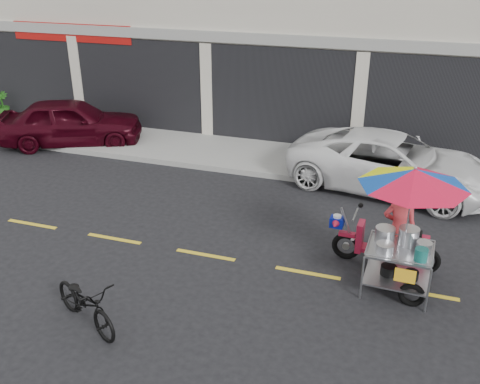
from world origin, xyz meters
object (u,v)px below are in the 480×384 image
(white_pickup, at_px, (392,163))
(near_bicycle, at_px, (85,302))
(maroon_sedan, at_px, (71,122))
(food_vendor_rig, at_px, (405,208))

(white_pickup, height_order, near_bicycle, white_pickup)
(near_bicycle, bearing_deg, maroon_sedan, 62.16)
(maroon_sedan, distance_m, near_bicycle, 8.90)
(near_bicycle, distance_m, food_vendor_rig, 5.38)
(maroon_sedan, bearing_deg, near_bicycle, -168.85)
(maroon_sedan, bearing_deg, food_vendor_rig, -139.19)
(maroon_sedan, height_order, near_bicycle, maroon_sedan)
(white_pickup, height_order, food_vendor_rig, food_vendor_rig)
(white_pickup, distance_m, food_vendor_rig, 4.17)
(near_bicycle, height_order, food_vendor_rig, food_vendor_rig)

